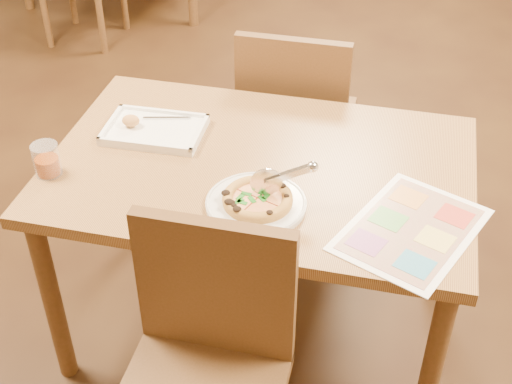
% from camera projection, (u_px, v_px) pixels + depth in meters
% --- Properties ---
extents(dining_table, '(1.30, 0.85, 0.72)m').
position_uv_depth(dining_table, '(260.00, 185.00, 2.25)').
color(dining_table, '#A07840').
rests_on(dining_table, ground).
extents(chair_near, '(0.42, 0.42, 0.47)m').
position_uv_depth(chair_near, '(207.00, 344.00, 1.83)').
color(chair_near, brown).
rests_on(chair_near, ground).
extents(chair_far, '(0.42, 0.42, 0.47)m').
position_uv_depth(chair_far, '(295.00, 108.00, 2.75)').
color(chair_far, brown).
rests_on(chair_far, ground).
extents(plate, '(0.30, 0.30, 0.02)m').
position_uv_depth(plate, '(256.00, 204.00, 2.02)').
color(plate, silver).
rests_on(plate, dining_table).
extents(pizza, '(0.20, 0.20, 0.03)m').
position_uv_depth(pizza, '(258.00, 199.00, 2.01)').
color(pizza, gold).
rests_on(pizza, plate).
extents(pizza_cutter, '(0.17, 0.06, 0.10)m').
position_uv_depth(pizza_cutter, '(281.00, 177.00, 1.99)').
color(pizza_cutter, silver).
rests_on(pizza_cutter, pizza).
extents(appetizer_tray, '(0.32, 0.23, 0.06)m').
position_uv_depth(appetizer_tray, '(153.00, 130.00, 2.32)').
color(appetizer_tray, white).
rests_on(appetizer_tray, dining_table).
extents(glass_tumbler, '(0.08, 0.08, 0.10)m').
position_uv_depth(glass_tumbler, '(47.00, 161.00, 2.13)').
color(glass_tumbler, '#8A360A').
rests_on(glass_tumbler, dining_table).
extents(menu, '(0.45, 0.51, 0.00)m').
position_uv_depth(menu, '(411.00, 229.00, 1.94)').
color(menu, white).
rests_on(menu, dining_table).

